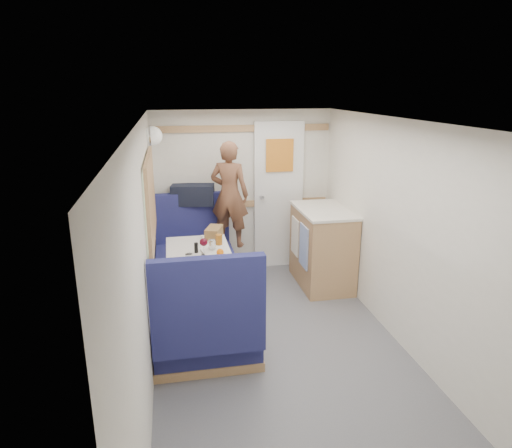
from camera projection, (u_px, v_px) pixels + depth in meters
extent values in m
plane|color=#515156|center=(287.00, 365.00, 3.85)|extent=(4.50, 4.50, 0.00)
plane|color=silver|center=(292.00, 124.00, 3.27)|extent=(4.50, 4.50, 0.00)
cube|color=silver|center=(243.00, 192.00, 5.68)|extent=(2.20, 0.02, 2.00)
cube|color=silver|center=(145.00, 264.00, 3.36)|extent=(0.02, 4.50, 2.00)
cube|color=silver|center=(418.00, 245.00, 3.76)|extent=(0.02, 4.50, 2.00)
cube|color=olive|center=(243.00, 204.00, 5.70)|extent=(2.15, 0.02, 0.08)
cube|color=olive|center=(243.00, 128.00, 5.43)|extent=(2.15, 0.02, 0.08)
cube|color=#9BA98F|center=(150.00, 200.00, 4.24)|extent=(0.04, 1.30, 0.72)
cube|color=white|center=(278.00, 196.00, 5.75)|extent=(0.62, 0.04, 1.86)
cube|color=#CE6822|center=(280.00, 155.00, 5.57)|extent=(0.34, 0.03, 0.40)
cylinder|color=silver|center=(262.00, 196.00, 5.66)|extent=(0.04, 0.10, 0.04)
cube|color=white|center=(198.00, 252.00, 4.47)|extent=(0.62, 0.92, 0.04)
cylinder|color=silver|center=(200.00, 285.00, 4.57)|extent=(0.08, 0.08, 0.66)
cylinder|color=silver|center=(201.00, 315.00, 4.67)|extent=(0.36, 0.36, 0.03)
cube|color=#161749|center=(195.00, 267.00, 5.36)|extent=(0.88, 0.50, 0.45)
cube|color=#161749|center=(192.00, 225.00, 5.50)|extent=(0.88, 0.10, 0.80)
cube|color=olive|center=(196.00, 281.00, 5.41)|extent=(0.90, 0.52, 0.08)
cube|color=#161749|center=(207.00, 337.00, 3.86)|extent=(0.88, 0.50, 0.45)
cube|color=#161749|center=(208.00, 307.00, 3.47)|extent=(0.88, 0.10, 0.80)
cube|color=olive|center=(208.00, 356.00, 3.91)|extent=(0.90, 0.52, 0.08)
cube|color=olive|center=(191.00, 206.00, 5.47)|extent=(0.90, 0.14, 0.04)
sphere|color=white|center=(153.00, 136.00, 4.90)|extent=(0.20, 0.20, 0.20)
cube|color=olive|center=(322.00, 248.00, 5.33)|extent=(0.54, 0.90, 0.90)
cube|color=silver|center=(324.00, 210.00, 5.19)|extent=(0.56, 0.92, 0.03)
cube|color=#5972B2|center=(304.00, 246.00, 5.08)|extent=(0.01, 0.30, 0.48)
cube|color=silver|center=(295.00, 236.00, 5.42)|extent=(0.01, 0.28, 0.44)
imported|color=brown|center=(230.00, 194.00, 5.25)|extent=(0.53, 0.46, 1.23)
cube|color=black|center=(193.00, 195.00, 5.44)|extent=(0.54, 0.33, 0.24)
cube|color=silver|center=(217.00, 253.00, 4.36)|extent=(0.30, 0.36, 0.02)
sphere|color=orange|center=(220.00, 252.00, 4.26)|extent=(0.07, 0.07, 0.07)
cube|color=#DCCD7F|center=(210.00, 258.00, 4.16)|extent=(0.09, 0.06, 0.03)
cylinder|color=white|center=(204.00, 255.00, 4.33)|extent=(0.06, 0.06, 0.01)
cylinder|color=white|center=(204.00, 250.00, 4.32)|extent=(0.01, 0.01, 0.10)
sphere|color=#4C0817|center=(204.00, 242.00, 4.30)|extent=(0.08, 0.08, 0.08)
cylinder|color=white|center=(189.00, 259.00, 4.08)|extent=(0.07, 0.07, 0.11)
cylinder|color=white|center=(212.00, 246.00, 4.43)|extent=(0.07, 0.07, 0.11)
cylinder|color=#965615|center=(219.00, 240.00, 4.61)|extent=(0.07, 0.07, 0.11)
cylinder|color=black|center=(196.00, 248.00, 4.39)|extent=(0.04, 0.04, 0.10)
cylinder|color=silver|center=(202.00, 240.00, 4.60)|extent=(0.04, 0.04, 0.10)
cube|color=brown|center=(214.00, 232.00, 4.84)|extent=(0.22, 0.29, 0.11)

